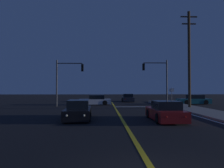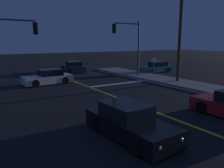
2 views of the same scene
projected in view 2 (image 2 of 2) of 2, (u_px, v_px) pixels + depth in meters
lane_line_center at (174, 119)px, 11.20m from camera, size 0.20×37.38×0.01m
stop_bar at (120, 84)px, 20.75m from camera, size 6.30×0.50×0.01m
car_following_oncoming_white at (48, 78)px, 20.46m from camera, size 4.43×1.98×1.34m
car_side_waiting_black at (129, 122)px, 9.13m from camera, size 1.96×4.42×1.34m
car_parked_curb_teal at (157, 68)px, 28.42m from camera, size 4.58×2.00×1.34m
car_mid_block_charcoal at (73, 67)px, 28.90m from camera, size 2.06×4.35×1.34m
traffic_signal_near_right at (130, 40)px, 23.40m from camera, size 3.35×0.28×6.02m
traffic_signal_far_left at (8, 42)px, 16.06m from camera, size 3.37×0.28×5.74m
utility_pole_right at (181, 21)px, 20.43m from camera, size 1.87×0.30×10.82m
street_sign_corner at (154, 65)px, 21.96m from camera, size 0.56×0.06×2.27m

